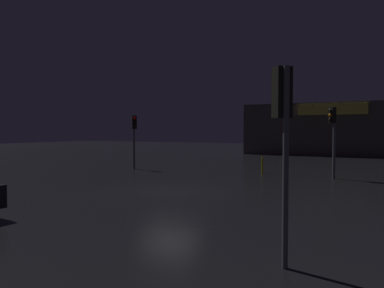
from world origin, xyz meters
TOP-DOWN VIEW (x-y plane):
  - ground_plane at (0.00, 0.00)m, footprint 120.00×120.00m
  - store_building at (4.28, 28.99)m, footprint 18.89×6.27m
  - traffic_signal_main at (-6.68, 6.75)m, footprint 0.42×0.42m
  - traffic_signal_opposite at (6.09, 7.49)m, footprint 0.41×0.43m
  - traffic_signal_cross_left at (6.47, -6.88)m, footprint 0.42×0.42m
  - bollard_kerb_a at (-8.29, 8.99)m, footprint 0.12×0.12m
  - bollard_kerb_b at (1.91, 8.24)m, footprint 0.11×0.11m

SIDE VIEW (x-z plane):
  - ground_plane at x=0.00m, z-range 0.00..0.00m
  - bollard_kerb_b at x=1.91m, z-range 0.00..1.04m
  - bollard_kerb_a at x=-8.29m, z-range 0.00..1.10m
  - traffic_signal_main at x=-6.68m, z-range 0.77..4.48m
  - traffic_signal_opposite at x=6.09m, z-range 0.76..4.72m
  - store_building at x=4.28m, z-range 0.01..5.64m
  - traffic_signal_cross_left at x=6.47m, z-range 0.99..4.90m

